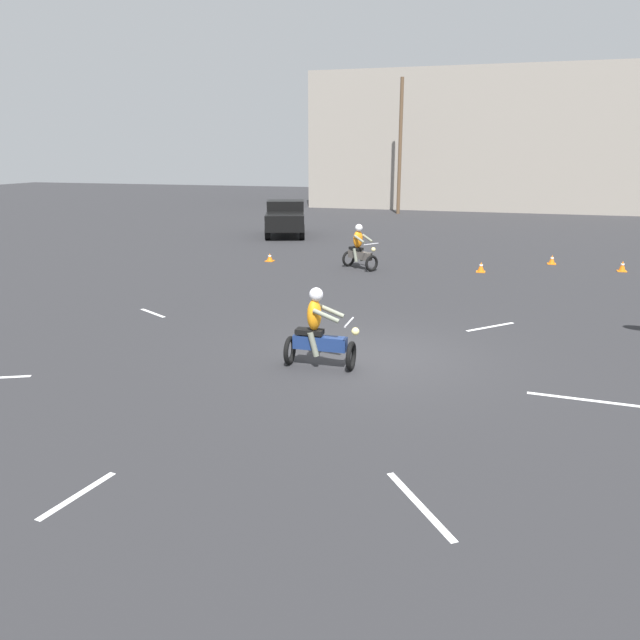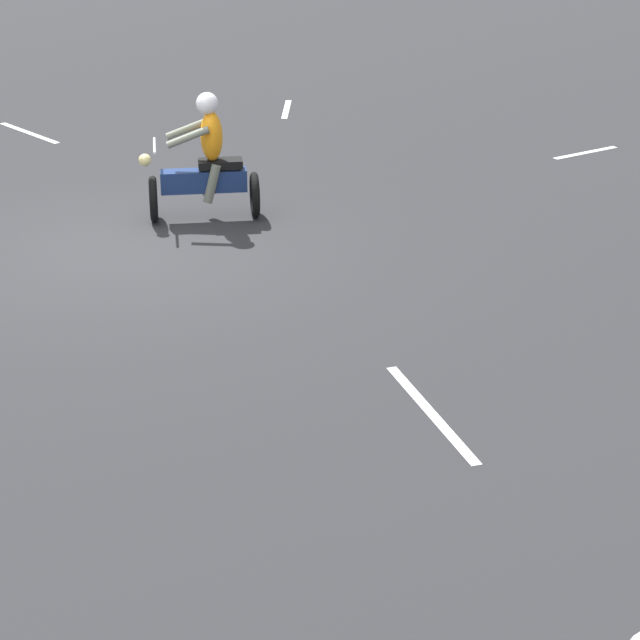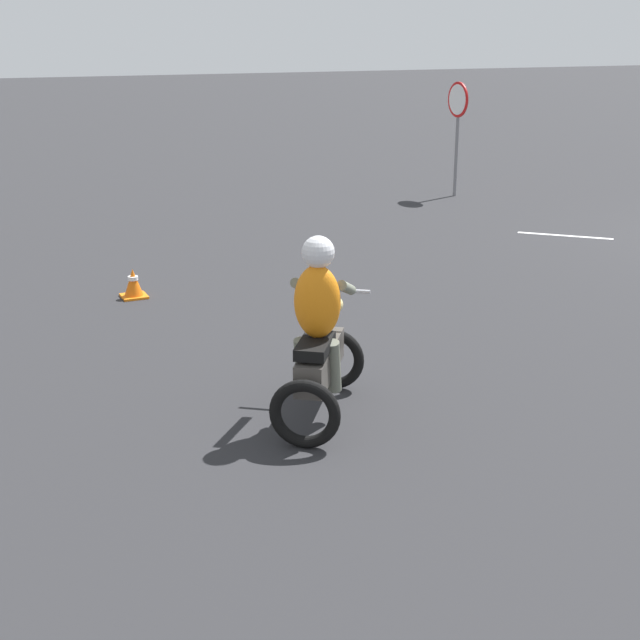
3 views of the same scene
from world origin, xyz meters
name	(u,v)px [view 3 (image 3 of 3)]	position (x,y,z in m)	size (l,w,h in m)	color
motorcycle_rider_background	(319,340)	(-2.65, 9.88, 0.73)	(1.49, 1.30, 1.66)	black
stop_sign	(457,116)	(6.31, 2.72, 1.63)	(0.70, 0.08, 2.30)	slate
traffic_cone_mid_center	(133,284)	(1.74, 10.51, 0.18)	(0.32, 0.32, 0.38)	orange
lane_stripe_ne	(565,236)	(2.32, 3.09, 0.00)	(0.10, 1.56, 0.01)	silver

